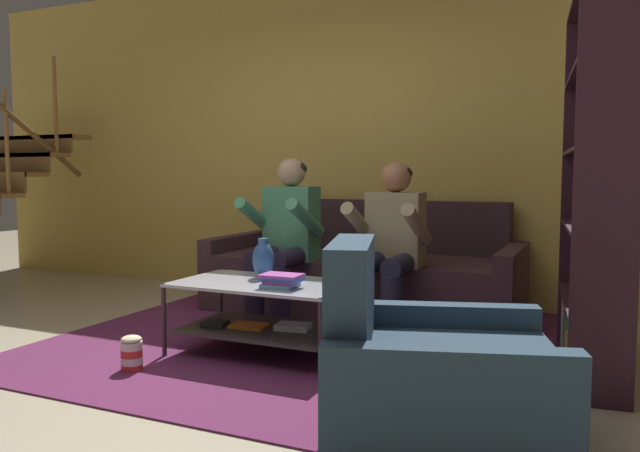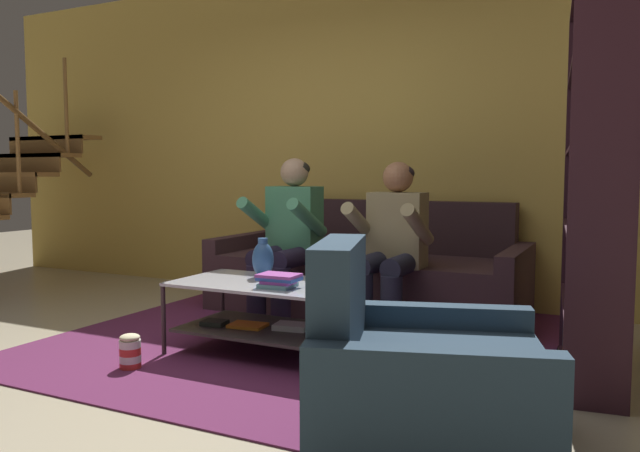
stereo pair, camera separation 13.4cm
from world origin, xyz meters
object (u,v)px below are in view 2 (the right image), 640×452
Objects in this scene: coffee_table at (263,307)px; popcorn_tub at (130,352)px; book_stack at (279,280)px; armchair at (419,383)px; person_seated_right at (392,240)px; couch at (368,276)px; person_seated_left at (287,233)px; bookshelf at (602,224)px; vase at (263,259)px.

coffee_table is 0.80m from popcorn_tub.
book_stack is at bearing 34.11° from popcorn_tub.
armchair is 1.78m from popcorn_tub.
person_seated_right reaches higher than armchair.
person_seated_left is at bearing -124.96° from couch.
book_stack is 0.92m from popcorn_tub.
bookshelf is at bearing 20.05° from book_stack.
book_stack is at bearing -33.99° from coffee_table.
bookshelf reaches higher than book_stack.
armchair is (0.71, -1.61, -0.39)m from person_seated_right.
person_seated_right reaches higher than couch.
person_seated_left is 0.91m from coffee_table.
book_stack is at bearing -63.44° from person_seated_left.
bookshelf is (1.30, -0.30, 0.18)m from person_seated_right.
person_seated_right is 1.07× the size of armchair.
bookshelf is at bearing 65.48° from armchair.
armchair is at bearing -7.73° from popcorn_tub.
couch is 2.46m from armchair.
popcorn_tub is at bearing -130.46° from coffee_table.
person_seated_right is (0.81, -0.00, -0.02)m from person_seated_left.
couch reaches higher than coffee_table.
person_seated_left is at bearing 106.14° from vase.
person_seated_left is at bearing 133.17° from armchair.
armchair is (-0.60, -1.31, -0.56)m from bookshelf.
person_seated_left is at bearing 179.78° from person_seated_right.
vase is at bearing -134.37° from person_seated_right.
armchair is (1.11, -2.20, -0.03)m from couch.
person_seated_right is at bearing 68.54° from book_stack.
bookshelf is at bearing -27.33° from couch.
person_seated_right is 0.58× the size of bookshelf.
person_seated_right is 5.00× the size of book_stack.
person_seated_right is 1.80m from armchair.
bookshelf reaches higher than person_seated_right.
popcorn_tub is at bearing -155.45° from bookshelf.
person_seated_right is 1.02m from coffee_table.
popcorn_tub is (-0.64, -1.96, -0.19)m from couch.
bookshelf is at bearing -12.98° from person_seated_right.
bookshelf is at bearing 24.55° from popcorn_tub.
person_seated_right is 5.80× the size of popcorn_tub.
coffee_table is at bearing -71.07° from person_seated_left.
popcorn_tub is at bearing -108.18° from couch.
couch reaches higher than armchair.
person_seated_right is 1.81m from popcorn_tub.
couch reaches higher than book_stack.
armchair is (1.25, -0.83, -0.03)m from coffee_table.
coffee_table is 0.96× the size of armchair.
couch reaches higher than popcorn_tub.
popcorn_tub is at bearing -127.32° from person_seated_right.
armchair reaches higher than popcorn_tub.
person_seated_left is 0.81m from person_seated_right.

